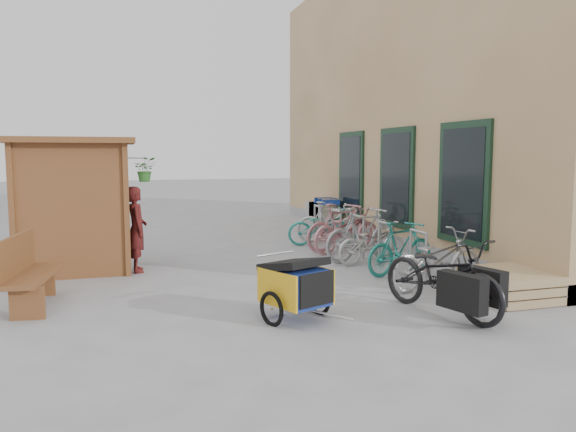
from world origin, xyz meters
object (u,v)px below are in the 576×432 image
object	(u,v)px
shopping_carts	(322,211)
bike_7	(331,222)
bike_2	(372,242)
bike_4	(347,230)
child_trailer	(296,284)
kiosk	(68,186)
pallet_stack	(509,285)
bike_0	(436,259)
person_kiosk	(137,229)
bike_5	(341,227)
cargo_bike	(443,276)
bike_1	(401,248)
bike_6	(323,227)
bike_3	(363,234)
bench	(26,271)

from	to	relation	value
shopping_carts	bike_7	size ratio (longest dim) A/B	0.88
bike_2	bike_4	world-z (taller)	bike_4
child_trailer	kiosk	bearing A→B (deg)	104.42
pallet_stack	bike_0	bearing A→B (deg)	128.93
shopping_carts	kiosk	bearing A→B (deg)	-147.93
bike_4	pallet_stack	bearing A→B (deg)	169.35
person_kiosk	bike_5	world-z (taller)	person_kiosk
cargo_bike	bike_2	size ratio (longest dim) A/B	1.34
cargo_bike	person_kiosk	world-z (taller)	person_kiosk
cargo_bike	person_kiosk	xyz separation A→B (m)	(-3.74, 4.05, 0.25)
bike_1	bike_6	size ratio (longest dim) A/B	0.94
bike_3	bike_6	world-z (taller)	bike_3
kiosk	bike_0	bearing A→B (deg)	-28.36
shopping_carts	person_kiosk	xyz separation A→B (m)	(-5.13, -4.21, 0.22)
bike_2	bike_5	xyz separation A→B (m)	(-0.03, 1.52, 0.11)
bike_0	bike_2	world-z (taller)	bike_0
cargo_bike	bike_1	world-z (taller)	cargo_bike
shopping_carts	bike_6	size ratio (longest dim) A/B	0.87
bike_2	bike_4	size ratio (longest dim) A/B	0.85
person_kiosk	bike_6	xyz separation A→B (m)	(4.26, 1.81, -0.34)
bike_6	bike_2	bearing A→B (deg)	-168.22
pallet_stack	child_trailer	world-z (taller)	child_trailer
cargo_bike	bike_0	bearing A→B (deg)	45.99
shopping_carts	bike_3	size ratio (longest dim) A/B	0.80
bike_5	person_kiosk	bearing A→B (deg)	90.82
shopping_carts	child_trailer	world-z (taller)	shopping_carts
child_trailer	bike_0	bearing A→B (deg)	-3.09
cargo_bike	bike_4	size ratio (longest dim) A/B	1.13
pallet_stack	shopping_carts	bearing A→B (deg)	90.00
bike_6	pallet_stack	bearing A→B (deg)	-162.02
bike_6	bike_5	bearing A→B (deg)	-164.88
shopping_carts	bench	bearing A→B (deg)	-136.97
bike_1	bike_7	size ratio (longest dim) A/B	0.95
bike_5	cargo_bike	bearing A→B (deg)	161.20
kiosk	bench	size ratio (longest dim) A/B	1.51
person_kiosk	bike_0	size ratio (longest dim) A/B	0.86
bike_2	bike_4	bearing A→B (deg)	-13.59
shopping_carts	bike_4	size ratio (longest dim) A/B	0.78
kiosk	pallet_stack	size ratio (longest dim) A/B	2.08
cargo_bike	bike_3	size ratio (longest dim) A/B	1.17
bench	person_kiosk	size ratio (longest dim) A/B	1.07
bike_2	bike_6	bearing A→B (deg)	-9.32
pallet_stack	bike_2	world-z (taller)	bike_2
cargo_bike	bike_6	bearing A→B (deg)	69.32
bike_2	bike_3	size ratio (longest dim) A/B	0.87
bike_4	child_trailer	bearing A→B (deg)	129.75
pallet_stack	bike_4	distance (m)	4.44
bike_7	bike_4	bearing A→B (deg)	-167.65
pallet_stack	bike_6	distance (m)	5.48
shopping_carts	bike_1	size ratio (longest dim) A/B	0.92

